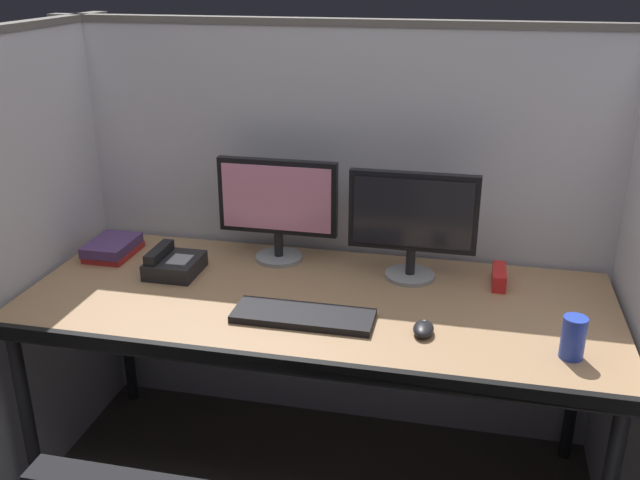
{
  "coord_description": "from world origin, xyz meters",
  "views": [
    {
      "loc": [
        0.45,
        -1.7,
        1.75
      ],
      "look_at": [
        0.0,
        0.35,
        0.92
      ],
      "focal_mm": 39.51,
      "sensor_mm": 36.0,
      "label": 1
    }
  ],
  "objects_px": {
    "computer_mouse": "(423,329)",
    "soda_can": "(573,338)",
    "monitor_left": "(278,203)",
    "keyboard_main": "(303,316)",
    "desk": "(316,312)",
    "book_stack": "(113,248)",
    "red_stapler": "(499,277)",
    "monitor_right": "(413,218)",
    "desk_phone": "(173,264)"
  },
  "relations": [
    {
      "from": "keyboard_main",
      "to": "soda_can",
      "type": "distance_m",
      "value": 0.77
    },
    {
      "from": "keyboard_main",
      "to": "red_stapler",
      "type": "xyz_separation_m",
      "value": [
        0.58,
        0.38,
        0.02
      ]
    },
    {
      "from": "desk",
      "to": "book_stack",
      "type": "relative_size",
      "value": 8.83
    },
    {
      "from": "monitor_right",
      "to": "book_stack",
      "type": "height_order",
      "value": "monitor_right"
    },
    {
      "from": "monitor_left",
      "to": "soda_can",
      "type": "bearing_deg",
      "value": -26.68
    },
    {
      "from": "monitor_left",
      "to": "monitor_right",
      "type": "height_order",
      "value": "same"
    },
    {
      "from": "book_stack",
      "to": "soda_can",
      "type": "xyz_separation_m",
      "value": [
        1.58,
        -0.39,
        0.03
      ]
    },
    {
      "from": "computer_mouse",
      "to": "desk_phone",
      "type": "height_order",
      "value": "desk_phone"
    },
    {
      "from": "monitor_right",
      "to": "monitor_left",
      "type": "bearing_deg",
      "value": 173.37
    },
    {
      "from": "monitor_right",
      "to": "red_stapler",
      "type": "bearing_deg",
      "value": 1.7
    },
    {
      "from": "red_stapler",
      "to": "monitor_right",
      "type": "bearing_deg",
      "value": -178.3
    },
    {
      "from": "desk",
      "to": "red_stapler",
      "type": "distance_m",
      "value": 0.63
    },
    {
      "from": "desk",
      "to": "monitor_left",
      "type": "relative_size",
      "value": 4.42
    },
    {
      "from": "red_stapler",
      "to": "monitor_left",
      "type": "bearing_deg",
      "value": 176.53
    },
    {
      "from": "desk",
      "to": "desk_phone",
      "type": "height_order",
      "value": "desk_phone"
    },
    {
      "from": "monitor_left",
      "to": "computer_mouse",
      "type": "bearing_deg",
      "value": -38.36
    },
    {
      "from": "desk",
      "to": "book_stack",
      "type": "xyz_separation_m",
      "value": [
        -0.81,
        0.19,
        0.08
      ]
    },
    {
      "from": "book_stack",
      "to": "soda_can",
      "type": "height_order",
      "value": "soda_can"
    },
    {
      "from": "monitor_right",
      "to": "soda_can",
      "type": "height_order",
      "value": "monitor_right"
    },
    {
      "from": "monitor_left",
      "to": "keyboard_main",
      "type": "xyz_separation_m",
      "value": [
        0.2,
        -0.43,
        -0.2
      ]
    },
    {
      "from": "desk",
      "to": "monitor_right",
      "type": "xyz_separation_m",
      "value": [
        0.28,
        0.23,
        0.27
      ]
    },
    {
      "from": "keyboard_main",
      "to": "computer_mouse",
      "type": "relative_size",
      "value": 4.48
    },
    {
      "from": "desk",
      "to": "keyboard_main",
      "type": "bearing_deg",
      "value": -92.69
    },
    {
      "from": "desk",
      "to": "keyboard_main",
      "type": "height_order",
      "value": "keyboard_main"
    },
    {
      "from": "computer_mouse",
      "to": "desk",
      "type": "bearing_deg",
      "value": 156.28
    },
    {
      "from": "monitor_right",
      "to": "book_stack",
      "type": "relative_size",
      "value": 2.0
    },
    {
      "from": "book_stack",
      "to": "red_stapler",
      "type": "relative_size",
      "value": 1.43
    },
    {
      "from": "keyboard_main",
      "to": "computer_mouse",
      "type": "height_order",
      "value": "computer_mouse"
    },
    {
      "from": "keyboard_main",
      "to": "desk_phone",
      "type": "relative_size",
      "value": 2.26
    },
    {
      "from": "monitor_left",
      "to": "monitor_right",
      "type": "relative_size",
      "value": 1.0
    },
    {
      "from": "desk",
      "to": "monitor_left",
      "type": "distance_m",
      "value": 0.44
    },
    {
      "from": "desk",
      "to": "computer_mouse",
      "type": "xyz_separation_m",
      "value": [
        0.36,
        -0.16,
        0.07
      ]
    },
    {
      "from": "computer_mouse",
      "to": "soda_can",
      "type": "height_order",
      "value": "soda_can"
    },
    {
      "from": "keyboard_main",
      "to": "soda_can",
      "type": "bearing_deg",
      "value": -4.15
    },
    {
      "from": "keyboard_main",
      "to": "soda_can",
      "type": "relative_size",
      "value": 3.52
    },
    {
      "from": "monitor_left",
      "to": "soda_can",
      "type": "distance_m",
      "value": 1.09
    },
    {
      "from": "desk",
      "to": "monitor_right",
      "type": "height_order",
      "value": "monitor_right"
    },
    {
      "from": "monitor_left",
      "to": "soda_can",
      "type": "relative_size",
      "value": 3.52
    },
    {
      "from": "monitor_left",
      "to": "red_stapler",
      "type": "distance_m",
      "value": 0.8
    },
    {
      "from": "keyboard_main",
      "to": "book_stack",
      "type": "xyz_separation_m",
      "value": [
        -0.81,
        0.34,
        0.02
      ]
    },
    {
      "from": "keyboard_main",
      "to": "desk",
      "type": "bearing_deg",
      "value": 87.31
    },
    {
      "from": "desk",
      "to": "desk_phone",
      "type": "distance_m",
      "value": 0.54
    },
    {
      "from": "desk",
      "to": "soda_can",
      "type": "distance_m",
      "value": 0.8
    },
    {
      "from": "computer_mouse",
      "to": "soda_can",
      "type": "relative_size",
      "value": 0.79
    },
    {
      "from": "computer_mouse",
      "to": "soda_can",
      "type": "distance_m",
      "value": 0.41
    },
    {
      "from": "desk",
      "to": "book_stack",
      "type": "height_order",
      "value": "book_stack"
    },
    {
      "from": "keyboard_main",
      "to": "soda_can",
      "type": "height_order",
      "value": "soda_can"
    },
    {
      "from": "monitor_left",
      "to": "keyboard_main",
      "type": "distance_m",
      "value": 0.52
    },
    {
      "from": "monitor_left",
      "to": "desk",
      "type": "bearing_deg",
      "value": -54.63
    },
    {
      "from": "keyboard_main",
      "to": "book_stack",
      "type": "height_order",
      "value": "book_stack"
    }
  ]
}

